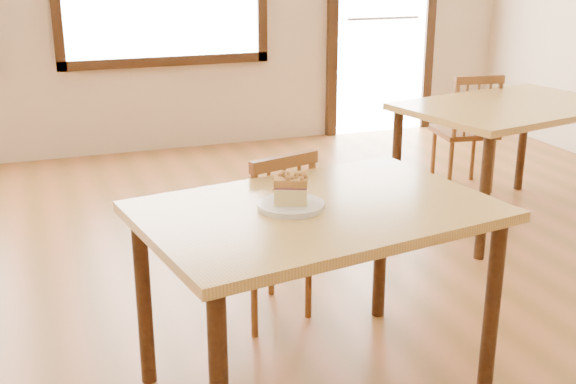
% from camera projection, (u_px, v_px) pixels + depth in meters
% --- Properties ---
extents(entry_door, '(1.08, 0.06, 2.29)m').
position_uv_depth(entry_door, '(383.00, 2.00, 6.53)').
color(entry_door, white).
rests_on(entry_door, ground).
extents(cafe_table_main, '(1.39, 1.04, 0.75)m').
position_uv_depth(cafe_table_main, '(317.00, 230.00, 2.65)').
color(cafe_table_main, tan).
rests_on(cafe_table_main, ground).
extents(cafe_chair_main, '(0.46, 0.46, 0.82)m').
position_uv_depth(cafe_chair_main, '(267.00, 234.00, 3.26)').
color(cafe_chair_main, brown).
rests_on(cafe_chair_main, ground).
extents(cafe_table_second, '(1.46, 1.13, 0.75)m').
position_uv_depth(cafe_table_second, '(511.00, 118.00, 4.42)').
color(cafe_table_second, tan).
rests_on(cafe_table_second, ground).
extents(cafe_chair_second, '(0.44, 0.44, 0.85)m').
position_uv_depth(cafe_chair_second, '(467.00, 131.00, 5.08)').
color(cafe_chair_second, brown).
rests_on(cafe_chair_second, ground).
extents(plate, '(0.24, 0.24, 0.02)m').
position_uv_depth(plate, '(291.00, 206.00, 2.60)').
color(plate, white).
rests_on(plate, cafe_table_main).
extents(cake_slice, '(0.14, 0.13, 0.11)m').
position_uv_depth(cake_slice, '(291.00, 188.00, 2.58)').
color(cake_slice, '#E9CD83').
rests_on(cake_slice, plate).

